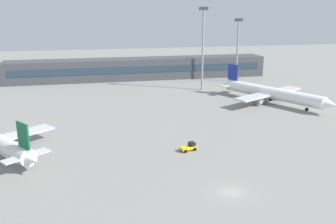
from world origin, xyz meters
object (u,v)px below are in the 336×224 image
at_px(baggage_tug_yellow, 189,147).
at_px(floodlight_tower_east, 238,46).
at_px(airplane_mid, 272,93).
at_px(floodlight_tower_west, 203,44).

height_order(baggage_tug_yellow, floodlight_tower_east, floodlight_tower_east).
xyz_separation_m(airplane_mid, floodlight_tower_east, (3.32, 37.66, 11.79)).
height_order(airplane_mid, floodlight_tower_east, floodlight_tower_east).
bearing_deg(airplane_mid, baggage_tug_yellow, -137.76).
xyz_separation_m(airplane_mid, baggage_tug_yellow, (-37.54, -34.08, -2.48)).
distance_m(floodlight_tower_west, floodlight_tower_east, 23.06).
bearing_deg(floodlight_tower_east, baggage_tug_yellow, -119.66).
bearing_deg(floodlight_tower_west, airplane_mid, -57.66).
xyz_separation_m(baggage_tug_yellow, floodlight_tower_west, (21.68, 59.13, 16.51)).
xyz_separation_m(baggage_tug_yellow, floodlight_tower_east, (40.86, 71.75, 14.27)).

